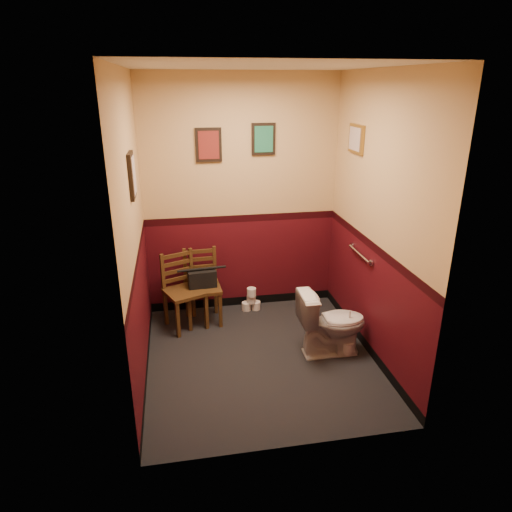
% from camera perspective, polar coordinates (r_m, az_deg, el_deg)
% --- Properties ---
extents(floor, '(2.20, 2.40, 0.00)m').
position_cam_1_polar(floor, '(4.66, 0.56, -12.66)').
color(floor, black).
rests_on(floor, ground).
extents(ceiling, '(2.20, 2.40, 0.00)m').
position_cam_1_polar(ceiling, '(3.89, 0.70, 22.69)').
color(ceiling, silver).
rests_on(ceiling, ground).
extents(wall_back, '(2.20, 0.00, 2.70)m').
position_cam_1_polar(wall_back, '(5.22, -1.85, 7.27)').
color(wall_back, '#420A11').
rests_on(wall_back, ground).
extents(wall_front, '(2.20, 0.00, 2.70)m').
position_cam_1_polar(wall_front, '(2.98, 4.93, -3.48)').
color(wall_front, '#420A11').
rests_on(wall_front, ground).
extents(wall_left, '(0.00, 2.40, 2.70)m').
position_cam_1_polar(wall_left, '(4.03, -14.95, 2.42)').
color(wall_left, '#420A11').
rests_on(wall_left, ground).
extents(wall_right, '(0.00, 2.40, 2.70)m').
position_cam_1_polar(wall_right, '(4.41, 14.85, 4.01)').
color(wall_right, '#420A11').
rests_on(wall_right, ground).
extents(grab_bar, '(0.05, 0.56, 0.06)m').
position_cam_1_polar(grab_bar, '(4.74, 12.84, 0.25)').
color(grab_bar, silver).
rests_on(grab_bar, wall_right).
extents(framed_print_back_a, '(0.28, 0.04, 0.36)m').
position_cam_1_polar(framed_print_back_a, '(5.05, -5.94, 13.64)').
color(framed_print_back_a, black).
rests_on(framed_print_back_a, wall_back).
extents(framed_print_back_b, '(0.26, 0.04, 0.34)m').
position_cam_1_polar(framed_print_back_b, '(5.13, 0.95, 14.41)').
color(framed_print_back_b, black).
rests_on(framed_print_back_b, wall_back).
extents(framed_print_left, '(0.04, 0.30, 0.38)m').
position_cam_1_polar(framed_print_left, '(4.00, -15.23, 9.70)').
color(framed_print_left, black).
rests_on(framed_print_left, wall_left).
extents(framed_print_right, '(0.04, 0.34, 0.28)m').
position_cam_1_polar(framed_print_right, '(4.80, 12.40, 14.12)').
color(framed_print_right, olive).
rests_on(framed_print_right, wall_right).
extents(toilet, '(0.68, 0.38, 0.67)m').
position_cam_1_polar(toilet, '(4.65, 9.45, -8.27)').
color(toilet, white).
rests_on(toilet, floor).
extents(toilet_brush, '(0.13, 0.13, 0.48)m').
position_cam_1_polar(toilet_brush, '(4.79, 11.32, -11.04)').
color(toilet_brush, silver).
rests_on(toilet_brush, floor).
extents(chair_left, '(0.52, 0.52, 0.85)m').
position_cam_1_polar(chair_left, '(5.11, -9.08, -4.30)').
color(chair_left, '#4F3217').
rests_on(chair_left, floor).
extents(chair_right, '(0.41, 0.41, 0.84)m').
position_cam_1_polar(chair_right, '(5.19, -6.75, -3.80)').
color(chair_right, '#4F3217').
rests_on(chair_right, floor).
extents(handbag, '(0.32, 0.18, 0.23)m').
position_cam_1_polar(handbag, '(5.11, -6.75, -2.79)').
color(handbag, black).
rests_on(handbag, chair_right).
extents(tp_stack, '(0.23, 0.14, 0.29)m').
position_cam_1_polar(tp_stack, '(5.50, -0.60, -5.60)').
color(tp_stack, silver).
rests_on(tp_stack, floor).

